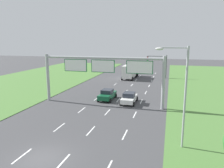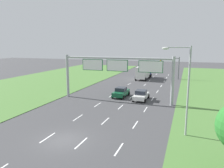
# 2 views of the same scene
# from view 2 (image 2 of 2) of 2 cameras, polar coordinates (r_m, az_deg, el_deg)

# --- Properties ---
(ground_plane) EXTENTS (200.00, 200.00, 0.00)m
(ground_plane) POSITION_cam_2_polar(r_m,az_deg,el_deg) (20.97, -12.45, -14.17)
(ground_plane) COLOR #424244
(lane_dashes_inner_left) EXTENTS (0.14, 68.40, 0.01)m
(lane_dashes_inner_left) POSITION_cam_2_polar(r_m,az_deg,el_deg) (34.47, -1.87, -4.17)
(lane_dashes_inner_left) COLOR white
(lane_dashes_inner_left) RESTS_ON ground_plane
(lane_dashes_inner_right) EXTENTS (0.14, 68.40, 0.01)m
(lane_dashes_inner_right) POSITION_cam_2_polar(r_m,az_deg,el_deg) (33.41, 3.77, -4.65)
(lane_dashes_inner_right) COLOR white
(lane_dashes_inner_right) RESTS_ON ground_plane
(lane_dashes_slip) EXTENTS (0.14, 68.40, 0.01)m
(lane_dashes_slip) POSITION_cam_2_polar(r_m,az_deg,el_deg) (32.70, 9.71, -5.11)
(lane_dashes_slip) COLOR white
(lane_dashes_slip) RESTS_ON ground_plane
(car_near_red) EXTENTS (2.16, 4.31, 1.61)m
(car_near_red) POSITION_cam_2_polar(r_m,az_deg,el_deg) (36.32, 2.37, -2.14)
(car_near_red) COLOR #145633
(car_near_red) RESTS_ON ground_plane
(car_lead_silver) EXTENTS (2.07, 4.23, 1.57)m
(car_lead_silver) POSITION_cam_2_polar(r_m,az_deg,el_deg) (34.55, 7.60, -2.90)
(car_lead_silver) COLOR white
(car_lead_silver) RESTS_ON ground_plane
(box_truck) EXTENTS (2.86, 8.37, 3.25)m
(box_truck) POSITION_cam_2_polar(r_m,az_deg,el_deg) (55.70, 8.28, 3.11)
(box_truck) COLOR navy
(box_truck) RESTS_ON ground_plane
(sign_gantry) EXTENTS (17.24, 0.44, 7.00)m
(sign_gantry) POSITION_cam_2_polar(r_m,az_deg,el_deg) (33.10, 1.35, 3.97)
(sign_gantry) COLOR #9EA0A5
(sign_gantry) RESTS_ON ground_plane
(traffic_light_mast) EXTENTS (4.76, 0.49, 5.60)m
(traffic_light_mast) POSITION_cam_2_polar(r_m,az_deg,el_deg) (56.89, 15.14, 5.14)
(traffic_light_mast) COLOR #47494F
(traffic_light_mast) RESTS_ON ground_plane
(street_lamp) EXTENTS (2.61, 0.32, 8.50)m
(street_lamp) POSITION_cam_2_polar(r_m,az_deg,el_deg) (21.17, 18.35, 0.19)
(street_lamp) COLOR #9EA0A5
(street_lamp) RESTS_ON ground_plane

